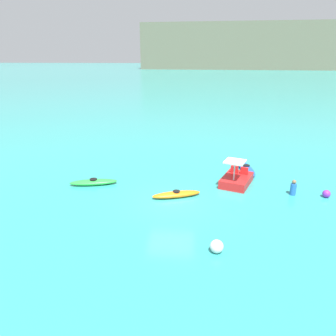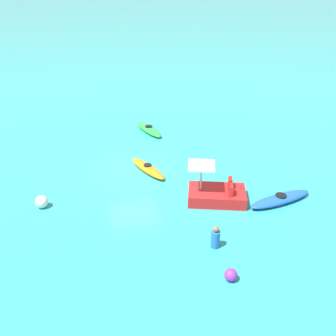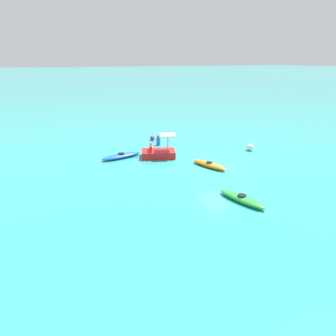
{
  "view_description": "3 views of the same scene",
  "coord_description": "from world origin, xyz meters",
  "px_view_note": "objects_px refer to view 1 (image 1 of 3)",
  "views": [
    {
      "loc": [
        1.28,
        -15.09,
        7.3
      ],
      "look_at": [
        -0.48,
        3.16,
        0.78
      ],
      "focal_mm": 34.11,
      "sensor_mm": 36.0,
      "label": 1
    },
    {
      "loc": [
        17.27,
        -3.23,
        9.06
      ],
      "look_at": [
        1.55,
        1.33,
        0.74
      ],
      "focal_mm": 43.2,
      "sensor_mm": 36.0,
      "label": 2
    },
    {
      "loc": [
        -15.48,
        11.03,
        6.72
      ],
      "look_at": [
        -0.21,
        3.9,
        0.58
      ],
      "focal_mm": 31.88,
      "sensor_mm": 36.0,
      "label": 3
    }
  ],
  "objects_px": {
    "pedal_boat_red": "(237,179)",
    "person_near_shore": "(293,188)",
    "kayak_orange": "(176,194)",
    "buoy_purple": "(326,194)",
    "kayak_blue": "(246,168)",
    "buoy_white": "(217,246)",
    "kayak_green": "(94,182)"
  },
  "relations": [
    {
      "from": "pedal_boat_red",
      "to": "person_near_shore",
      "type": "relative_size",
      "value": 3.16
    },
    {
      "from": "kayak_orange",
      "to": "person_near_shore",
      "type": "xyz_separation_m",
      "value": [
        6.38,
        0.93,
        0.22
      ]
    },
    {
      "from": "kayak_orange",
      "to": "buoy_purple",
      "type": "relative_size",
      "value": 6.49
    },
    {
      "from": "kayak_blue",
      "to": "kayak_orange",
      "type": "bearing_deg",
      "value": -132.64
    },
    {
      "from": "buoy_white",
      "to": "buoy_purple",
      "type": "bearing_deg",
      "value": 42.93
    },
    {
      "from": "kayak_green",
      "to": "kayak_orange",
      "type": "relative_size",
      "value": 1.04
    },
    {
      "from": "kayak_green",
      "to": "pedal_boat_red",
      "type": "bearing_deg",
      "value": 6.0
    },
    {
      "from": "buoy_purple",
      "to": "person_near_shore",
      "type": "bearing_deg",
      "value": 174.48
    },
    {
      "from": "kayak_green",
      "to": "buoy_white",
      "type": "xyz_separation_m",
      "value": [
        6.96,
        -6.26,
        0.1
      ]
    },
    {
      "from": "pedal_boat_red",
      "to": "buoy_purple",
      "type": "relative_size",
      "value": 6.59
    },
    {
      "from": "kayak_green",
      "to": "kayak_orange",
      "type": "height_order",
      "value": "same"
    },
    {
      "from": "kayak_orange",
      "to": "person_near_shore",
      "type": "height_order",
      "value": "person_near_shore"
    },
    {
      "from": "buoy_purple",
      "to": "person_near_shore",
      "type": "relative_size",
      "value": 0.48
    },
    {
      "from": "kayak_green",
      "to": "kayak_blue",
      "type": "bearing_deg",
      "value": 20.14
    },
    {
      "from": "pedal_boat_red",
      "to": "buoy_white",
      "type": "height_order",
      "value": "pedal_boat_red"
    },
    {
      "from": "kayak_blue",
      "to": "person_near_shore",
      "type": "height_order",
      "value": "person_near_shore"
    },
    {
      "from": "kayak_blue",
      "to": "buoy_white",
      "type": "xyz_separation_m",
      "value": [
        -2.41,
        -9.7,
        0.1
      ]
    },
    {
      "from": "buoy_purple",
      "to": "kayak_green",
      "type": "bearing_deg",
      "value": 177.72
    },
    {
      "from": "kayak_orange",
      "to": "buoy_white",
      "type": "distance_m",
      "value": 5.34
    },
    {
      "from": "kayak_orange",
      "to": "kayak_green",
      "type": "bearing_deg",
      "value": 165.7
    },
    {
      "from": "kayak_blue",
      "to": "buoy_white",
      "type": "distance_m",
      "value": 9.99
    },
    {
      "from": "kayak_orange",
      "to": "person_near_shore",
      "type": "relative_size",
      "value": 3.11
    },
    {
      "from": "pedal_boat_red",
      "to": "buoy_white",
      "type": "relative_size",
      "value": 5.22
    },
    {
      "from": "pedal_boat_red",
      "to": "kayak_green",
      "type": "bearing_deg",
      "value": -174.0
    },
    {
      "from": "kayak_green",
      "to": "buoy_white",
      "type": "bearing_deg",
      "value": -41.96
    },
    {
      "from": "kayak_green",
      "to": "kayak_orange",
      "type": "bearing_deg",
      "value": -14.3
    },
    {
      "from": "kayak_green",
      "to": "person_near_shore",
      "type": "distance_m",
      "value": 11.41
    },
    {
      "from": "kayak_orange",
      "to": "buoy_white",
      "type": "bearing_deg",
      "value": -68.78
    },
    {
      "from": "kayak_blue",
      "to": "kayak_green",
      "type": "bearing_deg",
      "value": -159.86
    },
    {
      "from": "kayak_orange",
      "to": "buoy_white",
      "type": "xyz_separation_m",
      "value": [
        1.93,
        -4.98,
        0.1
      ]
    },
    {
      "from": "kayak_blue",
      "to": "pedal_boat_red",
      "type": "relative_size",
      "value": 1.12
    },
    {
      "from": "kayak_orange",
      "to": "kayak_blue",
      "type": "xyz_separation_m",
      "value": [
        4.35,
        4.72,
        0.0
      ]
    }
  ]
}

